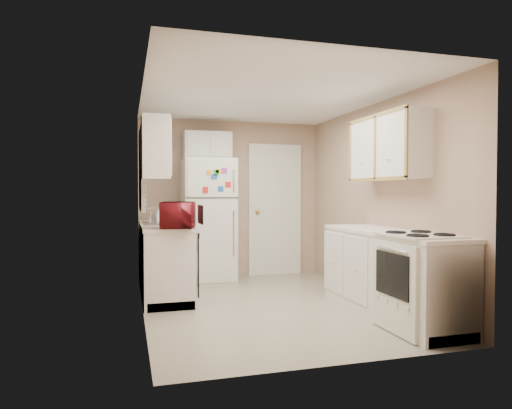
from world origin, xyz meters
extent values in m
plane|color=#ABA38C|center=(0.00, 0.00, 0.00)|extent=(3.80, 3.80, 0.00)
plane|color=white|center=(0.00, 0.00, 2.40)|extent=(3.80, 3.80, 0.00)
plane|color=tan|center=(-1.40, 0.00, 1.20)|extent=(3.80, 3.80, 0.00)
plane|color=tan|center=(1.40, 0.00, 1.20)|extent=(3.80, 3.80, 0.00)
plane|color=tan|center=(0.00, 1.90, 1.20)|extent=(2.80, 2.80, 0.00)
plane|color=tan|center=(0.00, -1.90, 1.20)|extent=(2.80, 2.80, 0.00)
cube|color=silver|center=(-1.10, 0.90, 0.45)|extent=(0.60, 1.80, 0.90)
cube|color=black|center=(-0.81, 0.30, 0.49)|extent=(0.03, 0.58, 0.72)
cube|color=gray|center=(-1.10, 1.05, 0.86)|extent=(0.54, 0.74, 0.16)
imported|color=maroon|center=(-1.00, 0.20, 1.05)|extent=(0.58, 0.39, 0.35)
imported|color=white|center=(-1.15, 1.30, 1.00)|extent=(0.11, 0.12, 0.20)
cube|color=silver|center=(-1.36, 1.05, 1.60)|extent=(0.10, 0.98, 1.08)
cube|color=silver|center=(-1.25, 0.22, 1.80)|extent=(0.30, 0.45, 0.70)
cube|color=silver|center=(-0.42, 1.57, 0.89)|extent=(0.75, 0.73, 1.78)
cube|color=silver|center=(-0.40, 1.75, 2.00)|extent=(0.70, 0.30, 0.40)
cube|color=silver|center=(0.70, 1.86, 1.02)|extent=(0.86, 0.06, 2.08)
cube|color=silver|center=(1.10, -0.80, 0.45)|extent=(0.60, 2.00, 0.90)
cube|color=silver|center=(1.06, -1.35, 0.43)|extent=(0.57, 0.70, 0.85)
cube|color=silver|center=(1.25, -0.50, 1.80)|extent=(0.30, 1.20, 0.70)
camera|label=1|loc=(-1.56, -5.00, 1.31)|focal=32.00mm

